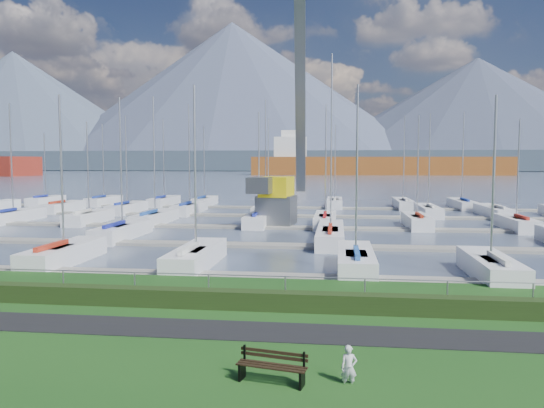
# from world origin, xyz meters

# --- Properties ---
(path) EXTENTS (160.00, 2.00, 0.04)m
(path) POSITION_xyz_m (0.00, -3.00, 0.01)
(path) COLOR black
(path) RESTS_ON grass
(water) EXTENTS (800.00, 540.00, 0.20)m
(water) POSITION_xyz_m (0.00, 260.00, -0.40)
(water) COLOR #49566C
(hedge) EXTENTS (80.00, 0.70, 0.70)m
(hedge) POSITION_xyz_m (0.00, -0.40, 0.35)
(hedge) COLOR #1E3012
(hedge) RESTS_ON grass
(fence) EXTENTS (80.00, 0.04, 0.04)m
(fence) POSITION_xyz_m (0.00, 0.00, 1.20)
(fence) COLOR gray
(fence) RESTS_ON grass
(foothill) EXTENTS (900.00, 80.00, 12.00)m
(foothill) POSITION_xyz_m (0.00, 330.00, 6.00)
(foothill) COLOR #3C4957
(foothill) RESTS_ON water
(mountains) EXTENTS (1190.00, 360.00, 115.00)m
(mountains) POSITION_xyz_m (7.35, 404.62, 46.68)
(mountains) COLOR #3B4A56
(mountains) RESTS_ON water
(docks) EXTENTS (90.00, 41.60, 0.25)m
(docks) POSITION_xyz_m (0.00, 26.00, -0.22)
(docks) COLOR slate
(docks) RESTS_ON water
(bench_right) EXTENTS (1.85, 0.78, 0.85)m
(bench_right) POSITION_xyz_m (2.35, -6.93, 0.42)
(bench_right) COLOR black
(bench_right) RESTS_ON grass
(person) EXTENTS (0.44, 0.32, 1.13)m
(person) POSITION_xyz_m (4.27, -6.75, 0.56)
(person) COLOR silver
(person) RESTS_ON grass
(crane) EXTENTS (4.91, 13.34, 22.35)m
(crane) POSITION_xyz_m (-1.08, 28.91, 5.33)
(crane) COLOR slate
(crane) RESTS_ON water
(cargo_ship_mid) EXTENTS (111.34, 24.78, 21.50)m
(cargo_ship_mid) POSITION_xyz_m (17.47, 214.84, 3.45)
(cargo_ship_mid) COLOR brown
(cargo_ship_mid) RESTS_ON water
(sailboat_fleet) EXTENTS (75.69, 49.57, 13.79)m
(sailboat_fleet) POSITION_xyz_m (-1.96, 29.60, 5.36)
(sailboat_fleet) COLOR maroon
(sailboat_fleet) RESTS_ON water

